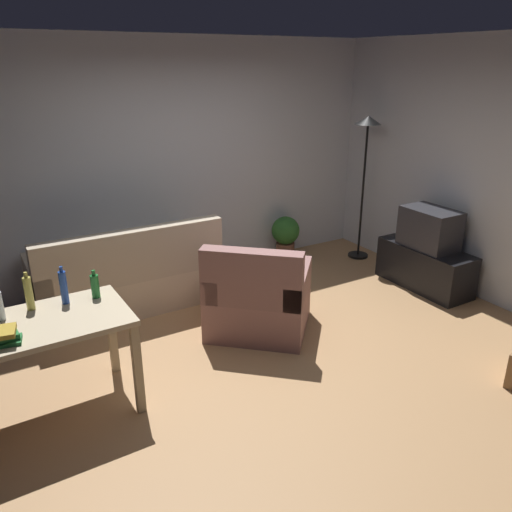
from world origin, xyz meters
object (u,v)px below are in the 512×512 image
at_px(torchiere_lamp, 366,149).
at_px(bottle_green, 95,286).
at_px(bottle_blue, 64,287).
at_px(book_stack, 0,337).
at_px(tv, 430,228).
at_px(bottle_squat, 29,293).
at_px(potted_plant, 285,235).
at_px(couch, 128,279).
at_px(armchair, 258,300).
at_px(desk, 41,336).
at_px(tv_stand, 425,267).

height_order(torchiere_lamp, bottle_green, torchiere_lamp).
bearing_deg(bottle_blue, book_stack, -140.34).
height_order(tv, book_stack, tv).
relative_size(tv, bottle_squat, 2.09).
bearing_deg(potted_plant, tv, -59.95).
relative_size(bottle_blue, bottle_green, 1.32).
height_order(tv, bottle_squat, bottle_squat).
xyz_separation_m(couch, armchair, (0.90, -1.13, 0.01)).
bearing_deg(armchair, tv, -140.24).
height_order(desk, bottle_blue, bottle_blue).
distance_m(tv_stand, bottle_green, 3.69).
xyz_separation_m(tv_stand, torchiere_lamp, (0.00, 1.11, 1.17)).
xyz_separation_m(bottle_blue, book_stack, (-0.47, -0.39, -0.08)).
bearing_deg(torchiere_lamp, tv, -89.82).
bearing_deg(tv_stand, bottle_squat, 89.80).
height_order(torchiere_lamp, book_stack, torchiere_lamp).
distance_m(desk, bottle_blue, 0.38).
bearing_deg(bottle_squat, couch, 49.30).
bearing_deg(book_stack, desk, 37.10).
height_order(couch, bottle_squat, bottle_squat).
relative_size(bottle_squat, bottle_green, 1.31).
xyz_separation_m(desk, book_stack, (-0.25, -0.19, 0.16)).
bearing_deg(tv, bottle_squat, 89.80).
relative_size(potted_plant, bottle_green, 2.59).
relative_size(tv_stand, book_stack, 4.39).
bearing_deg(armchair, couch, -9.30).
height_order(desk, potted_plant, desk).
bearing_deg(torchiere_lamp, potted_plant, 154.61).
bearing_deg(bottle_blue, potted_plant, 27.37).
distance_m(armchair, book_stack, 2.28).
relative_size(potted_plant, bottle_squat, 1.98).
bearing_deg(tv_stand, bottle_green, 90.37).
height_order(bottle_squat, book_stack, bottle_squat).
distance_m(desk, armchair, 1.98).
bearing_deg(armchair, bottle_squat, 44.28).
bearing_deg(potted_plant, desk, -151.42).
bearing_deg(desk, tv, 1.76).
xyz_separation_m(tv, torchiere_lamp, (-0.00, 1.11, 0.71)).
height_order(couch, tv_stand, couch).
bearing_deg(couch, tv, 158.27).
xyz_separation_m(potted_plant, armchair, (-1.27, -1.44, -0.01)).
height_order(armchair, bottle_green, bottle_green).
bearing_deg(bottle_green, armchair, 4.30).
xyz_separation_m(couch, tv, (3.06, -1.22, 0.39)).
distance_m(tv_stand, armchair, 2.16).
distance_m(couch, armchair, 1.45).
distance_m(desk, book_stack, 0.35).
height_order(torchiere_lamp, bottle_squat, torchiere_lamp).
bearing_deg(desk, armchair, 7.61).
bearing_deg(bottle_squat, torchiere_lamp, 15.03).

